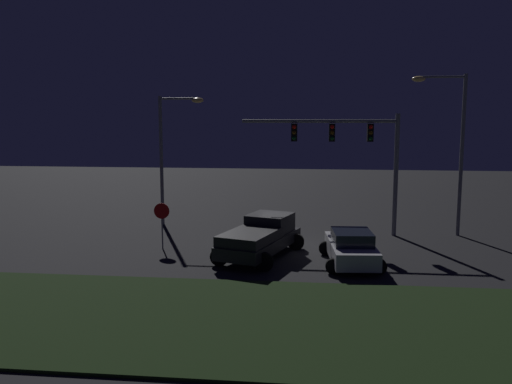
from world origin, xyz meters
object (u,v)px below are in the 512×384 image
at_px(pickup_truck, 261,235).
at_px(traffic_signal_gantry, 350,144).
at_px(street_lamp_right, 452,135).
at_px(stop_sign, 162,217).
at_px(street_lamp_left, 170,143).
at_px(car_sedan, 351,248).

xyz_separation_m(pickup_truck, traffic_signal_gantry, (4.22, 5.10, 3.90)).
relative_size(pickup_truck, street_lamp_right, 0.67).
bearing_deg(traffic_signal_gantry, stop_sign, -155.47).
bearing_deg(street_lamp_right, traffic_signal_gantry, -175.40).
relative_size(pickup_truck, stop_sign, 2.58).
relative_size(traffic_signal_gantry, stop_sign, 3.73).
bearing_deg(stop_sign, traffic_signal_gantry, 24.53).
distance_m(traffic_signal_gantry, stop_sign, 10.56).
bearing_deg(pickup_truck, street_lamp_right, -41.98).
distance_m(street_lamp_left, stop_sign, 6.73).
bearing_deg(street_lamp_left, car_sedan, -37.41).
xyz_separation_m(street_lamp_right, stop_sign, (-14.42, -4.59, -3.80)).
relative_size(pickup_truck, car_sedan, 1.27).
height_order(traffic_signal_gantry, street_lamp_right, street_lamp_right).
height_order(pickup_truck, car_sedan, pickup_truck).
distance_m(traffic_signal_gantry, street_lamp_right, 5.35).
bearing_deg(car_sedan, street_lamp_left, 48.03).
height_order(street_lamp_right, stop_sign, street_lamp_right).
relative_size(street_lamp_left, street_lamp_right, 0.88).
bearing_deg(street_lamp_right, pickup_truck, -149.87).
bearing_deg(street_lamp_right, street_lamp_left, 175.51).
bearing_deg(car_sedan, stop_sign, 73.89).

